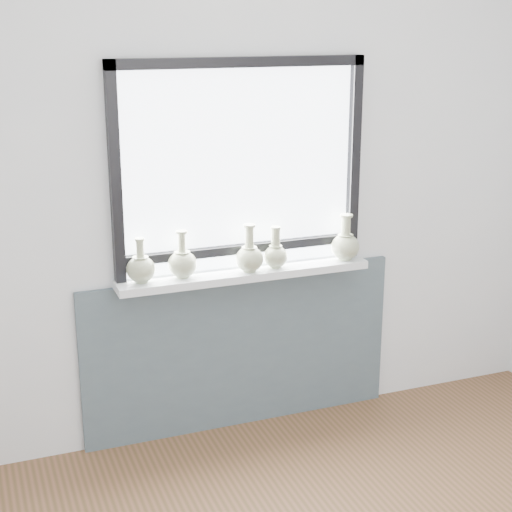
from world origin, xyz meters
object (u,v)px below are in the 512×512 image
object	(u,v)px
vase_a	(141,268)
vase_b	(182,262)
vase_c	(249,257)
vase_e	(345,245)
windowsill	(245,274)
vase_d	(276,254)

from	to	relation	value
vase_a	vase_b	bearing A→B (deg)	1.03
vase_c	vase_e	bearing A→B (deg)	1.34
windowsill	vase_d	size ratio (longest dim) A/B	6.13
windowsill	vase_c	world-z (taller)	vase_c
windowsill	vase_a	distance (m)	0.54
windowsill	vase_e	distance (m)	0.57
vase_b	vase_c	world-z (taller)	vase_c
vase_a	vase_c	xyz separation A→B (m)	(0.55, -0.03, 0.00)
vase_a	vase_d	world-z (taller)	vase_a
windowsill	vase_b	world-z (taller)	vase_b
windowsill	vase_b	size ratio (longest dim) A/B	5.57
vase_c	vase_d	distance (m)	0.15
windowsill	vase_c	xyz separation A→B (m)	(0.01, -0.03, 0.10)
windowsill	vase_b	distance (m)	0.34
windowsill	vase_a	xyz separation A→B (m)	(-0.53, 0.00, 0.09)
windowsill	vase_a	bearing A→B (deg)	179.91
windowsill	vase_b	xyz separation A→B (m)	(-0.32, 0.00, 0.10)
vase_a	vase_c	bearing A→B (deg)	-3.03
vase_b	vase_e	size ratio (longest dim) A/B	0.97
vase_a	vase_d	xyz separation A→B (m)	(0.70, -0.01, -0.00)
vase_b	vase_d	bearing A→B (deg)	-1.94
vase_a	vase_c	distance (m)	0.55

